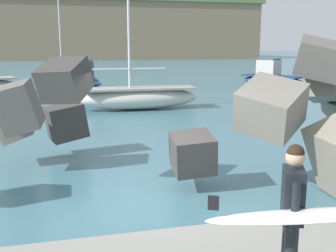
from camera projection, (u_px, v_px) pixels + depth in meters
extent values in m
plane|color=#42707F|center=(156.00, 199.00, 8.07)|extent=(400.00, 400.00, 0.00)
cube|color=#605B56|center=(322.00, 59.00, 9.96)|extent=(1.65, 1.72, 1.28)
cube|color=gray|center=(331.00, 81.00, 10.91)|extent=(1.90, 2.00, 1.42)
cube|color=gray|center=(14.00, 127.00, 10.19)|extent=(0.98, 0.90, 0.94)
cube|color=#3D3A38|center=(193.00, 153.00, 8.49)|extent=(0.96, 1.03, 0.94)
cube|color=#605B56|center=(19.00, 107.00, 9.46)|extent=(1.16, 1.12, 1.36)
cube|color=#3D3A38|center=(64.00, 80.00, 8.13)|extent=(1.24, 1.29, 0.97)
cube|color=#3D3A38|center=(66.00, 122.00, 11.11)|extent=(1.28, 1.18, 1.06)
cube|color=slate|center=(271.00, 107.00, 8.25)|extent=(1.72, 1.79, 1.41)
cylinder|color=black|center=(288.00, 252.00, 4.66)|extent=(0.15, 0.15, 0.90)
cube|color=black|center=(293.00, 195.00, 4.40)|extent=(0.36, 0.44, 0.60)
sphere|color=tan|center=(295.00, 157.00, 4.31)|extent=(0.21, 0.21, 0.21)
sphere|color=black|center=(296.00, 153.00, 4.30)|extent=(0.19, 0.19, 0.19)
cylinder|color=black|center=(294.00, 174.00, 4.73)|extent=(0.30, 0.52, 0.41)
cylinder|color=black|center=(295.00, 207.00, 4.17)|extent=(0.09, 0.09, 0.56)
ellipsoid|color=white|center=(306.00, 216.00, 4.09)|extent=(2.05, 1.20, 0.37)
cube|color=black|center=(213.00, 203.00, 4.25)|extent=(0.12, 0.07, 0.16)
ellipsoid|color=navy|center=(84.00, 86.00, 26.22)|extent=(2.00, 5.79, 0.80)
cube|color=navy|center=(84.00, 81.00, 26.15)|extent=(1.84, 5.32, 0.10)
cube|color=#33383D|center=(84.00, 71.00, 25.61)|extent=(1.20, 1.74, 1.25)
cube|color=#334C5B|center=(83.00, 60.00, 25.47)|extent=(1.08, 1.56, 0.12)
ellipsoid|color=navy|center=(272.00, 81.00, 30.08)|extent=(4.17, 5.29, 0.83)
cube|color=navy|center=(273.00, 76.00, 30.00)|extent=(3.84, 4.87, 0.10)
cube|color=#B7B2A8|center=(269.00, 68.00, 30.14)|extent=(1.75, 1.88, 1.15)
cube|color=#334C5B|center=(269.00, 59.00, 30.02)|extent=(1.58, 1.69, 0.12)
ellipsoid|color=beige|center=(139.00, 99.00, 19.30)|extent=(5.85, 1.59, 1.06)
cube|color=#9C9991|center=(139.00, 88.00, 19.21)|extent=(5.39, 1.46, 0.10)
cylinder|color=silver|center=(128.00, 15.00, 18.42)|extent=(0.12, 0.12, 6.78)
cylinder|color=silver|center=(129.00, 69.00, 18.91)|extent=(3.51, 0.09, 0.08)
ellipsoid|color=beige|center=(63.00, 73.00, 37.59)|extent=(2.75, 5.52, 1.00)
cube|color=#9C9991|center=(63.00, 68.00, 37.49)|extent=(2.53, 5.08, 0.10)
cylinder|color=silver|center=(60.00, 28.00, 36.39)|extent=(0.12, 0.12, 7.18)
cylinder|color=silver|center=(61.00, 58.00, 36.92)|extent=(0.68, 3.12, 0.08)
cube|color=#847056|center=(82.00, 33.00, 96.57)|extent=(76.60, 35.54, 12.04)
cube|color=#667F4C|center=(81.00, 4.00, 95.25)|extent=(78.13, 36.25, 1.20)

